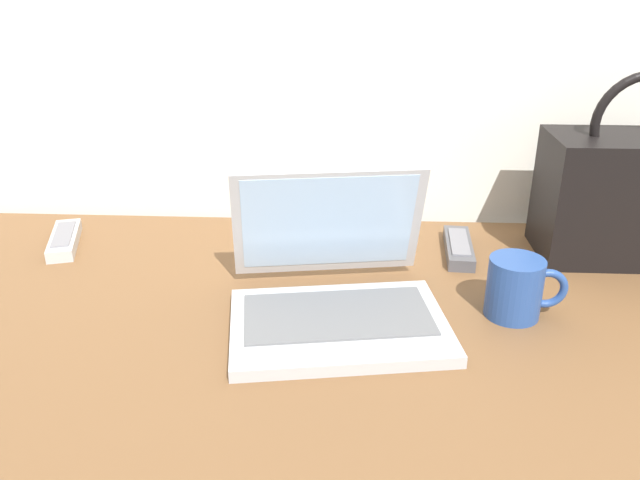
# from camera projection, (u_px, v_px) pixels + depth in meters

# --- Properties ---
(desk) EXTENTS (1.60, 0.76, 0.03)m
(desk) POSITION_uv_depth(u_px,v_px,m) (301.00, 320.00, 0.98)
(desk) COLOR brown
(desk) RESTS_ON ground
(laptop) EXTENTS (0.35, 0.33, 0.21)m
(laptop) POSITION_uv_depth(u_px,v_px,m) (335.00, 288.00, 0.95)
(laptop) COLOR #B2B5BA
(laptop) RESTS_ON desk
(coffee_mug) EXTENTS (0.12, 0.08, 0.09)m
(coffee_mug) POSITION_uv_depth(u_px,v_px,m) (517.00, 288.00, 0.95)
(coffee_mug) COLOR #26478C
(coffee_mug) RESTS_ON desk
(remote_control_near) EXTENTS (0.09, 0.17, 0.02)m
(remote_control_near) POSITION_uv_depth(u_px,v_px,m) (64.00, 240.00, 1.20)
(remote_control_near) COLOR #B7B7B7
(remote_control_near) RESTS_ON desk
(remote_control_far) EXTENTS (0.06, 0.16, 0.02)m
(remote_control_far) POSITION_uv_depth(u_px,v_px,m) (459.00, 247.00, 1.16)
(remote_control_far) COLOR #4C4C51
(remote_control_far) RESTS_ON desk
(handbag) EXTENTS (0.30, 0.16, 0.33)m
(handbag) POSITION_uv_depth(u_px,v_px,m) (631.00, 194.00, 1.12)
(handbag) COLOR black
(handbag) RESTS_ON desk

